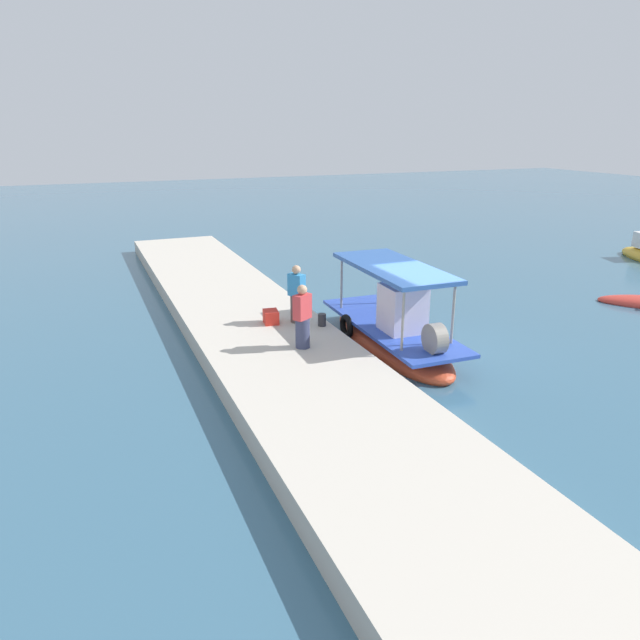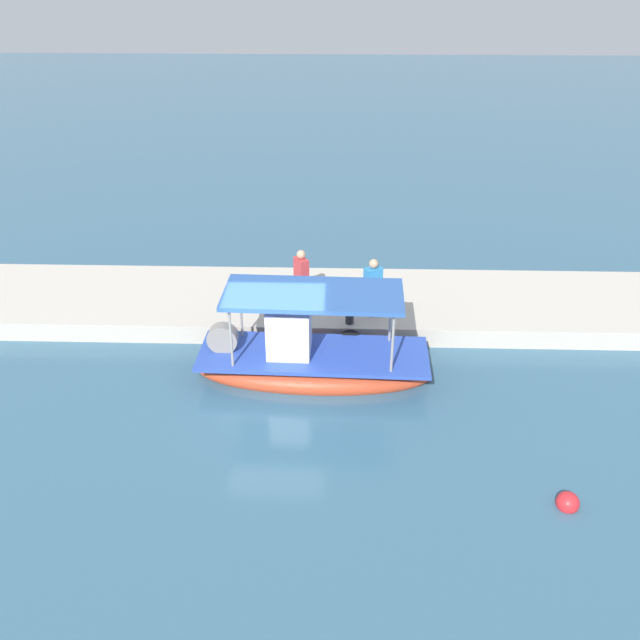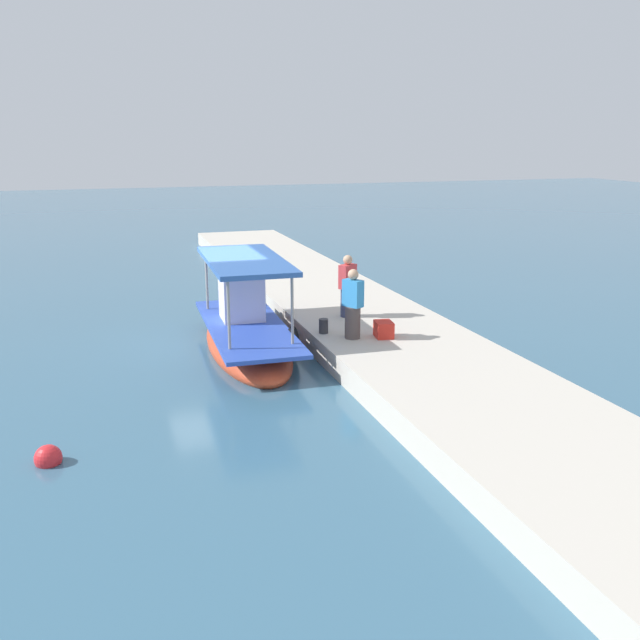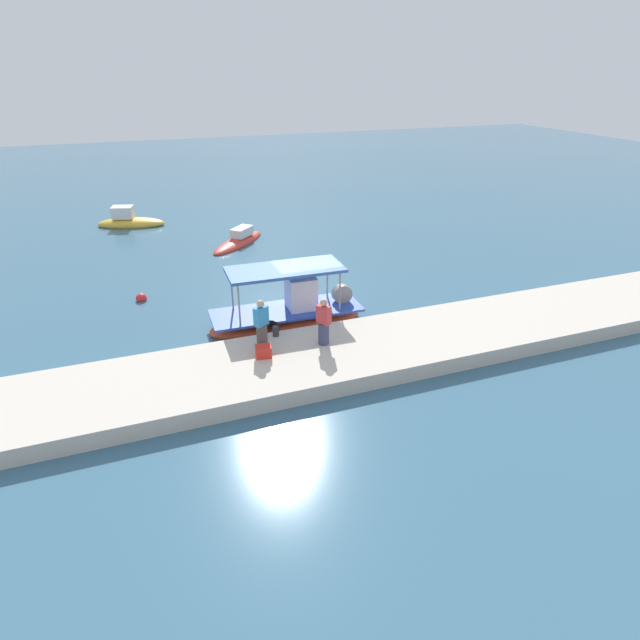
{
  "view_description": "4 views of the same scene",
  "coord_description": "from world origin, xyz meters",
  "px_view_note": "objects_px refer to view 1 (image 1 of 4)",
  "views": [
    {
      "loc": [
        13.14,
        -8.9,
        6.21
      ],
      "look_at": [
        -1.56,
        -2.73,
        0.89
      ],
      "focal_mm": 32.7,
      "sensor_mm": 36.0,
      "label": 1
    },
    {
      "loc": [
        -1.57,
        14.19,
        10.04
      ],
      "look_at": [
        -1.08,
        -2.11,
        0.89
      ],
      "focal_mm": 37.79,
      "sensor_mm": 36.0,
      "label": 2
    },
    {
      "loc": [
        -18.22,
        2.83,
        5.49
      ],
      "look_at": [
        -1.56,
        -2.54,
        0.83
      ],
      "focal_mm": 39.14,
      "sensor_mm": 36.0,
      "label": 3
    },
    {
      "loc": [
        -6.37,
        -19.12,
        9.57
      ],
      "look_at": [
        -0.27,
        -2.73,
        1.04
      ],
      "focal_mm": 29.68,
      "sensor_mm": 36.0,
      "label": 4
    }
  ],
  "objects_px": {
    "mooring_bollard": "(322,320)",
    "cargo_crate": "(271,317)",
    "fisherman_near_bollard": "(302,319)",
    "main_fishing_boat": "(392,333)",
    "fisherman_by_crate": "(297,297)",
    "marker_buoy": "(426,285)"
  },
  "relations": [
    {
      "from": "main_fishing_boat",
      "to": "marker_buoy",
      "type": "bearing_deg",
      "value": 139.56
    },
    {
      "from": "main_fishing_boat",
      "to": "cargo_crate",
      "type": "distance_m",
      "value": 3.64
    },
    {
      "from": "main_fishing_boat",
      "to": "mooring_bollard",
      "type": "bearing_deg",
      "value": -120.39
    },
    {
      "from": "mooring_bollard",
      "to": "marker_buoy",
      "type": "xyz_separation_m",
      "value": [
        -4.4,
        6.44,
        -0.67
      ]
    },
    {
      "from": "main_fishing_boat",
      "to": "cargo_crate",
      "type": "height_order",
      "value": "main_fishing_boat"
    },
    {
      "from": "fisherman_by_crate",
      "to": "marker_buoy",
      "type": "xyz_separation_m",
      "value": [
        -3.75,
        6.99,
        -1.28
      ]
    },
    {
      "from": "fisherman_near_bollard",
      "to": "cargo_crate",
      "type": "relative_size",
      "value": 3.29
    },
    {
      "from": "fisherman_by_crate",
      "to": "marker_buoy",
      "type": "height_order",
      "value": "fisherman_by_crate"
    },
    {
      "from": "main_fishing_boat",
      "to": "fisherman_by_crate",
      "type": "xyz_separation_m",
      "value": [
        -1.7,
        -2.34,
        0.92
      ]
    },
    {
      "from": "cargo_crate",
      "to": "marker_buoy",
      "type": "relative_size",
      "value": 1.11
    },
    {
      "from": "marker_buoy",
      "to": "cargo_crate",
      "type": "bearing_deg",
      "value": -65.18
    },
    {
      "from": "fisherman_near_bollard",
      "to": "marker_buoy",
      "type": "distance_m",
      "value": 9.67
    },
    {
      "from": "fisherman_near_bollard",
      "to": "mooring_bollard",
      "type": "xyz_separation_m",
      "value": [
        -1.43,
        1.17,
        -0.6
      ]
    },
    {
      "from": "main_fishing_boat",
      "to": "mooring_bollard",
      "type": "xyz_separation_m",
      "value": [
        -1.05,
        -1.79,
        0.31
      ]
    },
    {
      "from": "fisherman_near_bollard",
      "to": "cargo_crate",
      "type": "distance_m",
      "value": 2.32
    },
    {
      "from": "mooring_bollard",
      "to": "cargo_crate",
      "type": "relative_size",
      "value": 0.71
    },
    {
      "from": "mooring_bollard",
      "to": "cargo_crate",
      "type": "xyz_separation_m",
      "value": [
        -0.81,
        -1.32,
        0.02
      ]
    },
    {
      "from": "main_fishing_boat",
      "to": "marker_buoy",
      "type": "distance_m",
      "value": 7.17
    },
    {
      "from": "cargo_crate",
      "to": "fisherman_near_bollard",
      "type": "bearing_deg",
      "value": 4.0
    },
    {
      "from": "mooring_bollard",
      "to": "marker_buoy",
      "type": "relative_size",
      "value": 0.78
    },
    {
      "from": "fisherman_near_bollard",
      "to": "mooring_bollard",
      "type": "height_order",
      "value": "fisherman_near_bollard"
    },
    {
      "from": "main_fishing_boat",
      "to": "fisherman_near_bollard",
      "type": "xyz_separation_m",
      "value": [
        0.37,
        -2.96,
        0.91
      ]
    }
  ]
}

